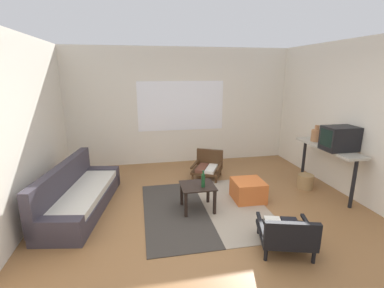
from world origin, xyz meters
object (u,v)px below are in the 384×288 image
glass_bottle (203,180)px  coffee_table (198,191)px  armchair_by_window (208,166)px  wicker_basket (305,181)px  armchair_striped_foreground (286,233)px  couch (78,196)px  ottoman_orange (248,190)px  clay_vase (316,135)px  crt_television (340,138)px  console_shelf (328,152)px

glass_bottle → coffee_table: bearing=131.5°
armchair_by_window → wicker_basket: bearing=-29.6°
armchair_striped_foreground → couch: bearing=148.9°
wicker_basket → glass_bottle: bearing=-166.7°
ottoman_orange → glass_bottle: bearing=-163.6°
clay_vase → wicker_basket: 0.91m
clay_vase → ottoman_orange: bearing=-163.0°
coffee_table → wicker_basket: (2.19, 0.42, -0.19)m
armchair_by_window → crt_television: bearing=-35.1°
console_shelf → couch: bearing=178.4°
coffee_table → armchair_striped_foreground: armchair_striped_foreground is taller
clay_vase → glass_bottle: 2.54m
armchair_by_window → armchair_striped_foreground: size_ratio=0.98×
couch → armchair_by_window: bearing=22.4°
armchair_by_window → wicker_basket: armchair_by_window is taller
couch → clay_vase: 4.40m
console_shelf → crt_television: 0.40m
armchair_striped_foreground → console_shelf: size_ratio=0.53×
couch → clay_vase: size_ratio=7.03×
coffee_table → armchair_by_window: size_ratio=0.69×
armchair_by_window → crt_television: 2.51m
armchair_by_window → armchair_striped_foreground: armchair_by_window is taller
coffee_table → wicker_basket: bearing=10.9°
wicker_basket → console_shelf: bearing=-30.5°
armchair_striped_foreground → glass_bottle: (-0.77, 1.16, 0.29)m
couch → ottoman_orange: bearing=-4.4°
wicker_basket → clay_vase: bearing=38.7°
crt_television → wicker_basket: bearing=123.0°
coffee_table → glass_bottle: size_ratio=1.97×
armchair_by_window → console_shelf: bearing=-29.8°
clay_vase → glass_bottle: clay_vase is taller
coffee_table → glass_bottle: 0.23m
glass_bottle → wicker_basket: bearing=13.3°
couch → armchair_by_window: size_ratio=2.85×
armchair_striped_foreground → crt_television: bearing=37.9°
crt_television → couch: bearing=175.0°
coffee_table → glass_bottle: bearing=-48.5°
coffee_table → armchair_by_window: 1.47m
clay_vase → glass_bottle: bearing=-163.3°
armchair_by_window → console_shelf: (1.94, -1.11, 0.51)m
couch → wicker_basket: couch is taller
glass_bottle → wicker_basket: (2.12, 0.50, -0.40)m
couch → crt_television: size_ratio=4.08×
coffee_table → clay_vase: clay_vase is taller
armchair_by_window → clay_vase: 2.20m
armchair_by_window → wicker_basket: 1.92m
glass_bottle → clay_vase: bearing=16.7°
clay_vase → wicker_basket: bearing=-141.3°
couch → console_shelf: console_shelf is taller
couch → wicker_basket: bearing=0.5°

